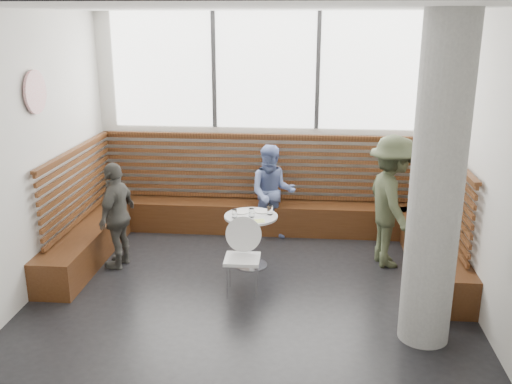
# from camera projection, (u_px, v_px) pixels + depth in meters

# --- Properties ---
(room) EXTENTS (5.00, 5.00, 3.20)m
(room) POSITION_uv_depth(u_px,v_px,m) (247.00, 165.00, 6.07)
(room) COLOR silver
(room) RESTS_ON ground
(booth) EXTENTS (5.00, 2.50, 1.44)m
(booth) POSITION_uv_depth(u_px,v_px,m) (261.00, 216.00, 8.10)
(booth) COLOR #412310
(booth) RESTS_ON ground
(concrete_column) EXTENTS (0.50, 0.50, 3.20)m
(concrete_column) POSITION_uv_depth(u_px,v_px,m) (437.00, 186.00, 5.33)
(concrete_column) COLOR gray
(concrete_column) RESTS_ON ground
(wall_art) EXTENTS (0.03, 0.50, 0.50)m
(wall_art) POSITION_uv_depth(u_px,v_px,m) (35.00, 92.00, 6.46)
(wall_art) COLOR white
(wall_art) RESTS_ON room
(cafe_table) EXTENTS (0.68, 0.68, 0.70)m
(cafe_table) POSITION_uv_depth(u_px,v_px,m) (251.00, 230.00, 7.30)
(cafe_table) COLOR silver
(cafe_table) RESTS_ON ground
(cafe_chair) EXTENTS (0.42, 0.42, 0.89)m
(cafe_chair) POSITION_uv_depth(u_px,v_px,m) (243.00, 250.00, 6.63)
(cafe_chair) COLOR white
(cafe_chair) RESTS_ON ground
(adult_man) EXTENTS (0.85, 1.22, 1.72)m
(adult_man) POSITION_uv_depth(u_px,v_px,m) (391.00, 202.00, 7.27)
(adult_man) COLOR #414830
(adult_man) RESTS_ON ground
(child_back) EXTENTS (0.72, 0.58, 1.39)m
(child_back) POSITION_uv_depth(u_px,v_px,m) (272.00, 193.00, 8.19)
(child_back) COLOR #6D80BE
(child_back) RESTS_ON ground
(child_left) EXTENTS (0.47, 0.86, 1.39)m
(child_left) POSITION_uv_depth(u_px,v_px,m) (117.00, 215.00, 7.27)
(child_left) COLOR #53514B
(child_left) RESTS_ON ground
(plate_near) EXTENTS (0.19, 0.19, 0.01)m
(plate_near) POSITION_uv_depth(u_px,v_px,m) (241.00, 212.00, 7.35)
(plate_near) COLOR white
(plate_near) RESTS_ON cafe_table
(plate_far) EXTENTS (0.19, 0.19, 0.01)m
(plate_far) POSITION_uv_depth(u_px,v_px,m) (262.00, 211.00, 7.37)
(plate_far) COLOR white
(plate_far) RESTS_ON cafe_table
(glass_left) EXTENTS (0.07, 0.07, 0.11)m
(glass_left) POSITION_uv_depth(u_px,v_px,m) (234.00, 214.00, 7.15)
(glass_left) COLOR white
(glass_left) RESTS_ON cafe_table
(glass_mid) EXTENTS (0.07, 0.07, 0.11)m
(glass_mid) POSITION_uv_depth(u_px,v_px,m) (251.00, 213.00, 7.17)
(glass_mid) COLOR white
(glass_mid) RESTS_ON cafe_table
(glass_right) EXTENTS (0.08, 0.08, 0.12)m
(glass_right) POSITION_uv_depth(u_px,v_px,m) (270.00, 210.00, 7.26)
(glass_right) COLOR white
(glass_right) RESTS_ON cafe_table
(menu_card) EXTENTS (0.22, 0.17, 0.00)m
(menu_card) POSITION_uv_depth(u_px,v_px,m) (257.00, 221.00, 7.04)
(menu_card) COLOR #A5C64C
(menu_card) RESTS_ON cafe_table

